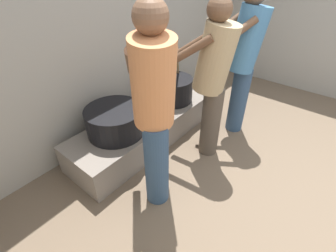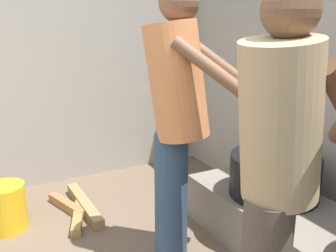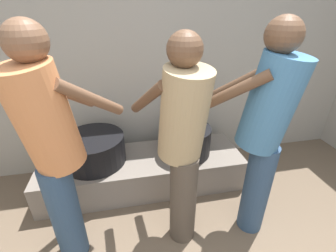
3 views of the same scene
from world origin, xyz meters
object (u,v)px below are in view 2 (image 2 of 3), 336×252
(cook_in_tan_shirt, at_px, (277,164))
(bucket_yellow_plastic, at_px, (6,207))
(cooking_pot_secondary, at_px, (274,175))
(cook_in_orange_shirt, at_px, (177,111))

(cook_in_tan_shirt, relative_size, bucket_yellow_plastic, 4.70)
(cooking_pot_secondary, bearing_deg, bucket_yellow_plastic, -121.89)
(cook_in_orange_shirt, distance_m, cook_in_tan_shirt, 0.80)
(cooking_pot_secondary, bearing_deg, cook_in_orange_shirt, -100.99)
(cook_in_orange_shirt, bearing_deg, bucket_yellow_plastic, -132.96)
(cooking_pot_secondary, bearing_deg, cook_in_tan_shirt, -44.50)
(cooking_pot_secondary, xyz_separation_m, bucket_yellow_plastic, (-0.97, -1.56, -0.30))
(cooking_pot_secondary, xyz_separation_m, cook_in_tan_shirt, (0.67, -0.66, 0.43))
(cooking_pot_secondary, distance_m, cook_in_orange_shirt, 0.82)
(cooking_pot_secondary, height_order, cook_in_tan_shirt, cook_in_tan_shirt)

